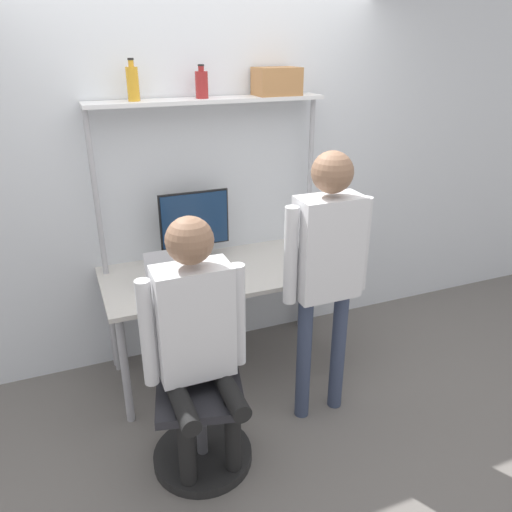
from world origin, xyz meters
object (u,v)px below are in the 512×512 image
object	(u,v)px
office_chair	(201,413)
storage_box	(277,81)
cell_phone	(218,281)
bottle_red	(202,84)
monitor	(195,225)
laptop	(175,278)
bottle_amber	(133,83)
person_seated	(196,329)
person_standing	(327,258)

from	to	relation	value
office_chair	storage_box	world-z (taller)	storage_box
cell_phone	bottle_red	size ratio (longest dim) A/B	0.74
monitor	bottle_red	xyz separation A→B (m)	(0.11, 0.06, 0.91)
cell_phone	laptop	bearing A→B (deg)	173.67
monitor	storage_box	distance (m)	1.10
monitor	office_chair	world-z (taller)	monitor
bottle_red	laptop	bearing A→B (deg)	-131.37
laptop	bottle_red	xyz separation A→B (m)	(0.33, 0.38, 1.12)
bottle_amber	cell_phone	bearing A→B (deg)	-48.46
person_seated	bottle_red	bearing A→B (deg)	69.94
person_seated	bottle_red	xyz separation A→B (m)	(0.39, 1.07, 1.09)
monitor	laptop	bearing A→B (deg)	-125.53
laptop	storage_box	bearing A→B (deg)	24.02
office_chair	person_seated	world-z (taller)	person_seated
person_seated	bottle_amber	world-z (taller)	bottle_amber
person_standing	cell_phone	bearing A→B (deg)	133.48
monitor	cell_phone	bearing A→B (deg)	-83.16
cell_phone	bottle_amber	distance (m)	1.32
bottle_amber	person_standing	bearing A→B (deg)	-47.36
cell_phone	person_standing	xyz separation A→B (m)	(0.49, -0.52, 0.29)
bottle_amber	storage_box	bearing A→B (deg)	0.00
laptop	storage_box	world-z (taller)	storage_box
person_standing	storage_box	bearing A→B (deg)	84.67
office_chair	person_standing	size ratio (longest dim) A/B	0.56
office_chair	bottle_amber	xyz separation A→B (m)	(-0.05, 1.02, 1.69)
laptop	office_chair	world-z (taller)	laptop
cell_phone	bottle_amber	world-z (taller)	bottle_amber
person_seated	person_standing	xyz separation A→B (m)	(0.82, 0.14, 0.21)
cell_phone	office_chair	size ratio (longest dim) A/B	0.16
bottle_red	storage_box	bearing A→B (deg)	0.00
office_chair	bottle_amber	size ratio (longest dim) A/B	3.89
person_seated	laptop	bearing A→B (deg)	85.39
laptop	monitor	bearing A→B (deg)	54.47
office_chair	person_seated	xyz separation A→B (m)	(-0.01, -0.04, 0.58)
person_seated	person_standing	bearing A→B (deg)	9.43
cell_phone	bottle_red	xyz separation A→B (m)	(0.06, 0.41, 1.18)
laptop	bottle_amber	world-z (taller)	bottle_amber
person_standing	bottle_red	distance (m)	1.35
person_standing	bottle_amber	world-z (taller)	bottle_amber
cell_phone	office_chair	xyz separation A→B (m)	(-0.32, -0.61, -0.49)
laptop	cell_phone	world-z (taller)	laptop
person_seated	bottle_amber	xyz separation A→B (m)	(-0.04, 1.07, 1.11)
laptop	cell_phone	size ratio (longest dim) A/B	2.35
person_seated	office_chair	bearing A→B (deg)	78.01
person_seated	storage_box	size ratio (longest dim) A/B	5.01
monitor	bottle_red	world-z (taller)	bottle_red
bottle_amber	laptop	bearing A→B (deg)	-76.30
monitor	storage_box	size ratio (longest dim) A/B	1.76
person_seated	person_standing	world-z (taller)	person_standing
person_seated	bottle_red	size ratio (longest dim) A/B	7.22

